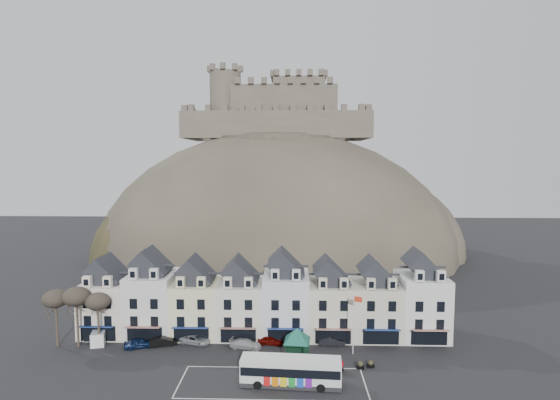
# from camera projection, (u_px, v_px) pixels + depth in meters

# --- Properties ---
(ground) EXTENTS (300.00, 300.00, 0.00)m
(ground) POSITION_uv_depth(u_px,v_px,m) (255.00, 388.00, 50.76)
(ground) COLOR black
(ground) RESTS_ON ground
(coach_bay_markings) EXTENTS (22.00, 7.50, 0.01)m
(coach_bay_markings) POSITION_uv_depth(u_px,v_px,m) (272.00, 383.00, 51.95)
(coach_bay_markings) COLOR silver
(coach_bay_markings) RESTS_ON ground
(townhouse_terrace) EXTENTS (54.40, 9.35, 11.80)m
(townhouse_terrace) POSITION_uv_depth(u_px,v_px,m) (265.00, 300.00, 66.15)
(townhouse_terrace) COLOR white
(townhouse_terrace) RESTS_ON ground
(castle_hill) EXTENTS (100.00, 76.00, 68.00)m
(castle_hill) POSITION_uv_depth(u_px,v_px,m) (281.00, 256.00, 119.34)
(castle_hill) COLOR #3A362D
(castle_hill) RESTS_ON ground
(castle) EXTENTS (50.20, 22.20, 22.00)m
(castle) POSITION_uv_depth(u_px,v_px,m) (279.00, 110.00, 122.54)
(castle) COLOR brown
(castle) RESTS_ON ground
(tree_left_far) EXTENTS (3.61, 3.61, 8.24)m
(tree_left_far) POSITION_uv_depth(u_px,v_px,m) (56.00, 299.00, 61.39)
(tree_left_far) COLOR #382D23
(tree_left_far) RESTS_ON ground
(tree_left_mid) EXTENTS (3.78, 3.78, 8.64)m
(tree_left_mid) POSITION_uv_depth(u_px,v_px,m) (76.00, 297.00, 61.28)
(tree_left_mid) COLOR #382D23
(tree_left_mid) RESTS_ON ground
(tree_left_near) EXTENTS (3.43, 3.43, 7.84)m
(tree_left_near) POSITION_uv_depth(u_px,v_px,m) (98.00, 302.00, 61.25)
(tree_left_near) COLOR #382D23
(tree_left_near) RESTS_ON ground
(bus) EXTENTS (11.91, 3.48, 3.32)m
(bus) POSITION_uv_depth(u_px,v_px,m) (291.00, 370.00, 51.24)
(bus) COLOR #262628
(bus) RESTS_ON ground
(bus_shelter) EXTENTS (6.66, 6.66, 4.25)m
(bus_shelter) POSITION_uv_depth(u_px,v_px,m) (297.00, 335.00, 57.81)
(bus_shelter) COLOR black
(bus_shelter) RESTS_ON ground
(red_buoy) EXTENTS (1.51, 1.51, 1.73)m
(red_buoy) POSITION_uv_depth(u_px,v_px,m) (338.00, 365.00, 54.48)
(red_buoy) COLOR black
(red_buoy) RESTS_ON ground
(flagpole) EXTENTS (1.13, 0.51, 8.37)m
(flagpole) POSITION_uv_depth(u_px,v_px,m) (354.00, 320.00, 59.10)
(flagpole) COLOR silver
(flagpole) RESTS_ON ground
(white_van) EXTENTS (2.82, 4.47, 1.89)m
(white_van) POSITION_uv_depth(u_px,v_px,m) (99.00, 336.00, 63.29)
(white_van) COLOR white
(white_van) RESTS_ON ground
(planter_west) EXTENTS (0.97, 0.65, 0.93)m
(planter_west) POSITION_uv_depth(u_px,v_px,m) (371.00, 364.00, 55.69)
(planter_west) COLOR black
(planter_west) RESTS_ON ground
(planter_east) EXTENTS (1.06, 0.70, 0.97)m
(planter_east) POSITION_uv_depth(u_px,v_px,m) (360.00, 365.00, 55.34)
(planter_east) COLOR black
(planter_east) RESTS_ON ground
(car_navy) EXTENTS (4.39, 2.89, 1.39)m
(car_navy) POSITION_uv_depth(u_px,v_px,m) (139.00, 343.00, 61.48)
(car_navy) COLOR #0C1A3D
(car_navy) RESTS_ON ground
(car_black) EXTENTS (4.08, 2.46, 1.27)m
(car_black) POSITION_uv_depth(u_px,v_px,m) (163.00, 341.00, 62.14)
(car_black) COLOR black
(car_black) RESTS_ON ground
(car_silver) EXTENTS (4.81, 3.22, 1.24)m
(car_silver) POSITION_uv_depth(u_px,v_px,m) (196.00, 339.00, 62.92)
(car_silver) COLOR #A0A3A8
(car_silver) RESTS_ON ground
(car_white) EXTENTS (4.77, 2.65, 1.31)m
(car_white) POSITION_uv_depth(u_px,v_px,m) (246.00, 344.00, 61.32)
(car_white) COLOR #B8B8B8
(car_white) RESTS_ON ground
(car_maroon) EXTENTS (3.85, 2.00, 1.25)m
(car_maroon) POSITION_uv_depth(u_px,v_px,m) (270.00, 340.00, 62.61)
(car_maroon) COLOR #5B0805
(car_maroon) RESTS_ON ground
(car_charcoal) EXTENTS (3.80, 1.35, 1.25)m
(car_charcoal) POSITION_uv_depth(u_px,v_px,m) (332.00, 341.00, 62.36)
(car_charcoal) COLOR black
(car_charcoal) RESTS_ON ground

